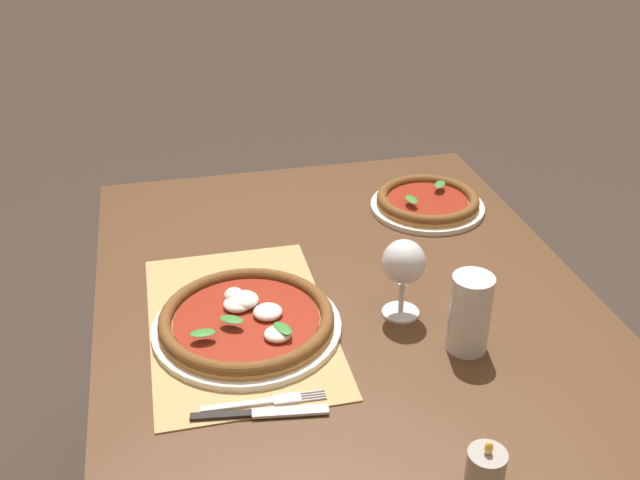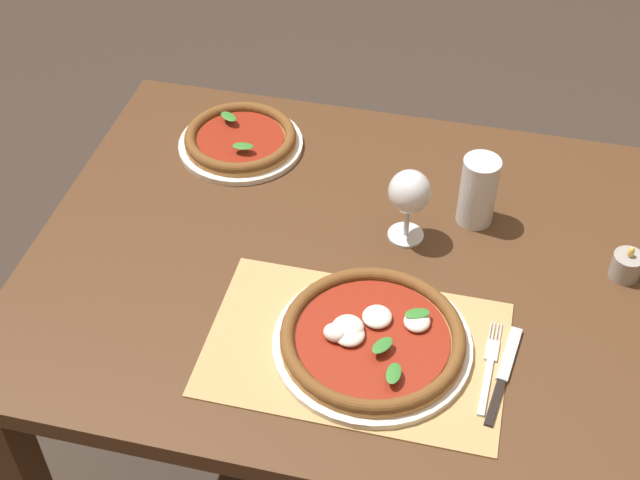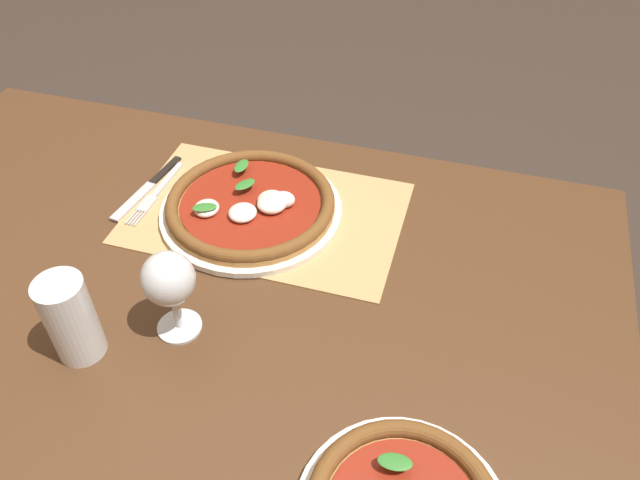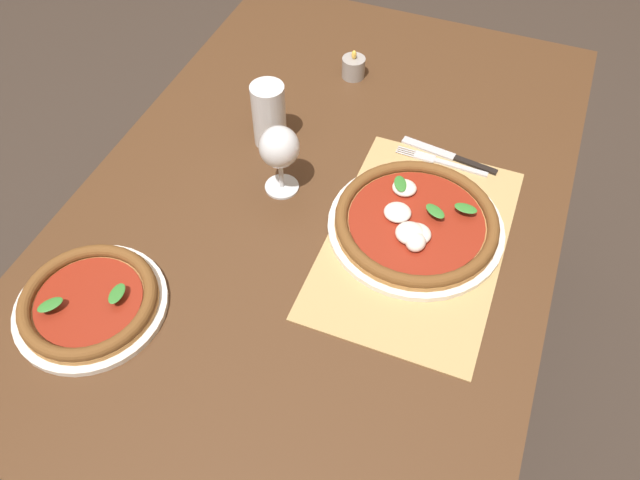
{
  "view_description": "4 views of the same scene",
  "coord_description": "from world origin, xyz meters",
  "px_view_note": "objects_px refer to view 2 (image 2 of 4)",
  "views": [
    {
      "loc": [
        1.06,
        -0.32,
        1.55
      ],
      "look_at": [
        -0.17,
        -0.04,
        0.83
      ],
      "focal_mm": 42.0,
      "sensor_mm": 36.0,
      "label": 1
    },
    {
      "loc": [
        0.11,
        -1.17,
        1.92
      ],
      "look_at": [
        -0.15,
        -0.06,
        0.83
      ],
      "focal_mm": 50.0,
      "sensor_mm": 36.0,
      "label": 2
    },
    {
      "loc": [
        -0.4,
        0.62,
        1.51
      ],
      "look_at": [
        -0.2,
        -0.08,
        0.83
      ],
      "focal_mm": 35.0,
      "sensor_mm": 36.0,
      "label": 3
    },
    {
      "loc": [
        -0.82,
        -0.31,
        1.67
      ],
      "look_at": [
        -0.17,
        -0.06,
        0.81
      ],
      "focal_mm": 35.0,
      "sensor_mm": 36.0,
      "label": 4
    }
  ],
  "objects_px": {
    "pint_glass": "(478,192)",
    "fork": "(489,367)",
    "pizza_near": "(372,338)",
    "wine_glass": "(409,194)",
    "knife": "(503,375)",
    "votive_candle": "(626,266)",
    "pizza_far": "(241,140)"
  },
  "relations": [
    {
      "from": "wine_glass",
      "to": "fork",
      "type": "height_order",
      "value": "wine_glass"
    },
    {
      "from": "wine_glass",
      "to": "fork",
      "type": "distance_m",
      "value": 0.36
    },
    {
      "from": "pizza_near",
      "to": "knife",
      "type": "relative_size",
      "value": 1.58
    },
    {
      "from": "pizza_near",
      "to": "wine_glass",
      "type": "bearing_deg",
      "value": 87.72
    },
    {
      "from": "wine_glass",
      "to": "pint_glass",
      "type": "height_order",
      "value": "wine_glass"
    },
    {
      "from": "pint_glass",
      "to": "wine_glass",
      "type": "bearing_deg",
      "value": -147.05
    },
    {
      "from": "wine_glass",
      "to": "pint_glass",
      "type": "bearing_deg",
      "value": 32.95
    },
    {
      "from": "fork",
      "to": "knife",
      "type": "relative_size",
      "value": 0.93
    },
    {
      "from": "fork",
      "to": "votive_candle",
      "type": "xyz_separation_m",
      "value": [
        0.22,
        0.28,
        0.02
      ]
    },
    {
      "from": "votive_candle",
      "to": "pizza_far",
      "type": "bearing_deg",
      "value": 165.47
    },
    {
      "from": "knife",
      "to": "wine_glass",
      "type": "bearing_deg",
      "value": 125.41
    },
    {
      "from": "pint_glass",
      "to": "fork",
      "type": "bearing_deg",
      "value": -79.91
    },
    {
      "from": "pizza_near",
      "to": "knife",
      "type": "height_order",
      "value": "pizza_near"
    },
    {
      "from": "pizza_far",
      "to": "wine_glass",
      "type": "xyz_separation_m",
      "value": [
        0.39,
        -0.2,
        0.09
      ]
    },
    {
      "from": "pizza_far",
      "to": "fork",
      "type": "height_order",
      "value": "pizza_far"
    },
    {
      "from": "pizza_far",
      "to": "fork",
      "type": "relative_size",
      "value": 1.34
    },
    {
      "from": "pint_glass",
      "to": "fork",
      "type": "distance_m",
      "value": 0.38
    },
    {
      "from": "pizza_near",
      "to": "wine_glass",
      "type": "distance_m",
      "value": 0.3
    },
    {
      "from": "pizza_far",
      "to": "votive_candle",
      "type": "xyz_separation_m",
      "value": [
        0.8,
        -0.21,
        0.0
      ]
    },
    {
      "from": "fork",
      "to": "votive_candle",
      "type": "height_order",
      "value": "votive_candle"
    },
    {
      "from": "knife",
      "to": "votive_candle",
      "type": "xyz_separation_m",
      "value": [
        0.2,
        0.29,
        0.02
      ]
    },
    {
      "from": "pizza_near",
      "to": "fork",
      "type": "relative_size",
      "value": 1.7
    },
    {
      "from": "pizza_near",
      "to": "knife",
      "type": "bearing_deg",
      "value": -3.07
    },
    {
      "from": "wine_glass",
      "to": "fork",
      "type": "bearing_deg",
      "value": -56.81
    },
    {
      "from": "pizza_far",
      "to": "fork",
      "type": "bearing_deg",
      "value": -39.79
    },
    {
      "from": "pint_glass",
      "to": "votive_candle",
      "type": "bearing_deg",
      "value": -17.74
    },
    {
      "from": "fork",
      "to": "knife",
      "type": "height_order",
      "value": "knife"
    },
    {
      "from": "pint_glass",
      "to": "fork",
      "type": "xyz_separation_m",
      "value": [
        0.07,
        -0.37,
        -0.06
      ]
    },
    {
      "from": "pizza_near",
      "to": "votive_candle",
      "type": "height_order",
      "value": "votive_candle"
    },
    {
      "from": "fork",
      "to": "votive_candle",
      "type": "relative_size",
      "value": 2.78
    },
    {
      "from": "fork",
      "to": "pint_glass",
      "type": "bearing_deg",
      "value": 100.09
    },
    {
      "from": "knife",
      "to": "votive_candle",
      "type": "distance_m",
      "value": 0.35
    }
  ]
}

